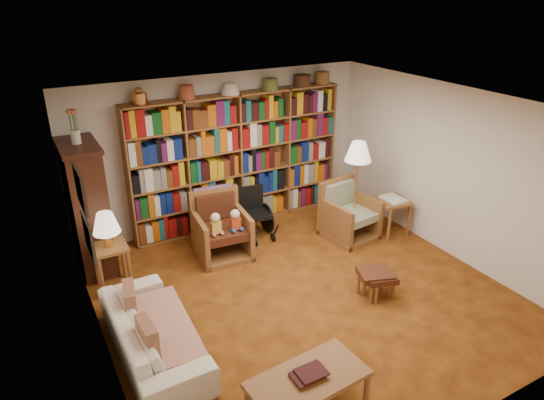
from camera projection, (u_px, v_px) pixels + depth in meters
floor at (302, 292)px, 6.46m from camera, size 5.00×5.00×0.00m
ceiling at (308, 107)px, 5.43m from camera, size 5.00×5.00×0.00m
wall_back at (223, 151)px, 7.94m from camera, size 5.00×0.00×5.00m
wall_front at (469, 322)px, 3.95m from camera, size 5.00×0.00×5.00m
wall_left at (94, 259)px, 4.84m from camera, size 0.00×5.00×5.00m
wall_right at (450, 172)px, 7.05m from camera, size 0.00×5.00×5.00m
bookshelf at (238, 156)px, 7.92m from camera, size 3.60×0.30×2.42m
curio_cabinet at (88, 207)px, 6.67m from camera, size 0.50×0.95×2.40m
framed_pictures at (85, 213)px, 4.94m from camera, size 0.03×0.52×0.97m
sofa at (153, 332)px, 5.30m from camera, size 1.93×0.79×0.56m
sofa_throw at (157, 329)px, 5.31m from camera, size 0.80×1.40×0.04m
cushion_left at (131, 306)px, 5.45m from camera, size 0.19×0.41×0.40m
cushion_right at (148, 343)px, 4.89m from camera, size 0.14×0.40×0.39m
side_table_lamp at (111, 257)px, 6.37m from camera, size 0.44×0.44×0.64m
table_lamp at (106, 224)px, 6.17m from camera, size 0.35×0.35×0.48m
armchair_leather at (219, 229)px, 7.26m from camera, size 0.83×0.88×0.97m
armchair_sage at (346, 215)px, 7.80m from camera, size 0.82×0.84×0.91m
wheelchair at (254, 214)px, 7.76m from camera, size 0.47×0.66×0.82m
floor_lamp at (358, 155)px, 7.41m from camera, size 0.42×0.42×1.57m
side_table_papers at (392, 206)px, 7.79m from camera, size 0.56×0.56×0.62m
footstool_a at (380, 279)px, 6.27m from camera, size 0.47×0.44×0.33m
footstool_b at (375, 276)px, 6.29m from camera, size 0.52×0.48×0.36m
coffee_table at (308, 381)px, 4.53m from camera, size 1.17×0.65×0.47m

